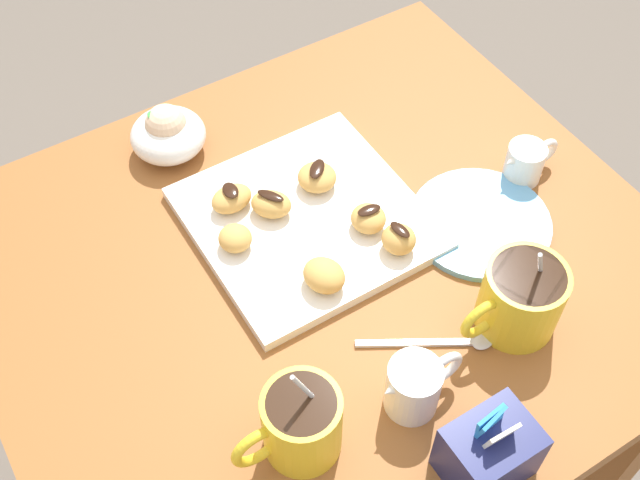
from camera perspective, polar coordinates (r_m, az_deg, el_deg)
dining_table at (r=1.14m, az=0.30°, el=-6.35°), size 0.85×0.75×0.75m
pastry_plate_square at (r=1.03m, az=-0.98°, el=1.51°), size 0.28×0.28×0.02m
coffee_mug_yellow_left at (r=0.94m, az=14.21°, el=-4.02°), size 0.14×0.10×0.14m
coffee_mug_yellow_right at (r=0.84m, az=-1.46°, el=-13.03°), size 0.12×0.08×0.14m
cream_pitcher_white at (r=0.87m, az=6.83°, el=-10.32°), size 0.10×0.06×0.07m
sugar_caddy at (r=0.85m, az=11.86°, el=-14.78°), size 0.09×0.07×0.11m
ice_cream_bowl at (r=1.13m, az=-10.90°, el=7.57°), size 0.10×0.10×0.08m
chocolate_sauce_pitcher at (r=1.11m, az=14.57°, el=5.54°), size 0.09×0.05×0.06m
saucer_sky_left at (r=1.06m, az=11.45°, el=1.22°), size 0.19×0.19×0.01m
loose_spoon_near_saucer at (r=0.95m, az=8.77°, el=-7.29°), size 0.15×0.09×0.01m
beignet_0 at (r=1.03m, az=-6.38°, el=2.97°), size 0.06×0.05×0.03m
chocolate_drizzle_0 at (r=1.02m, az=-6.46°, el=3.57°), size 0.02×0.03×0.00m
beignet_1 at (r=1.05m, az=-0.21°, el=4.54°), size 0.07×0.07×0.03m
chocolate_drizzle_1 at (r=1.04m, az=-0.21°, el=5.15°), size 0.04×0.04×0.00m
beignet_2 at (r=0.99m, az=5.69°, el=0.06°), size 0.05×0.05×0.04m
chocolate_drizzle_2 at (r=0.97m, az=5.78°, el=0.74°), size 0.02×0.03×0.00m
beignet_3 at (r=0.95m, az=0.30°, el=-2.56°), size 0.06×0.07×0.03m
beignet_4 at (r=1.02m, az=-3.53°, el=2.58°), size 0.07×0.07×0.03m
chocolate_drizzle_4 at (r=1.01m, az=-3.57°, el=3.20°), size 0.03×0.04×0.00m
beignet_5 at (r=1.01m, az=3.50°, el=1.56°), size 0.05×0.05×0.03m
chocolate_drizzle_5 at (r=0.99m, az=3.55°, el=2.16°), size 0.03×0.02×0.00m
beignet_6 at (r=0.99m, az=-6.12°, el=0.13°), size 0.05×0.05×0.03m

